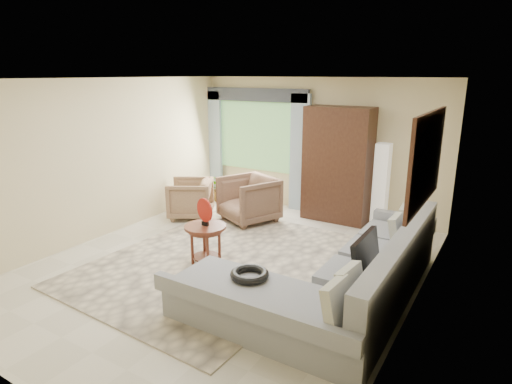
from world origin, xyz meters
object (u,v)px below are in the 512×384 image
Objects in this scene: coffee_table at (206,244)px; armchair_right at (249,199)px; armchair_left at (190,199)px; sectional_sofa at (343,283)px; floor_lamp at (381,186)px; tv_screen at (366,256)px; potted_plant at (221,188)px; armoire at (338,165)px.

coffee_table is 0.64× the size of armchair_right.
armchair_left is 0.87× the size of armchair_right.
floor_lamp is (-0.43, 2.96, 0.47)m from sectional_sofa.
armchair_left is (-3.90, 1.64, -0.35)m from tv_screen.
armchair_right is (1.07, 0.38, 0.05)m from armchair_left.
coffee_table is at bearing -51.15° from armchair_right.
tv_screen is (0.27, -0.07, 0.44)m from sectional_sofa.
tv_screen is 3.11m from floor_lamp.
floor_lamp is (-0.70, 3.03, 0.03)m from tv_screen.
floor_lamp reaches higher than potted_plant.
tv_screen is 0.49× the size of floor_lamp.
sectional_sofa is 3.22m from armchair_right.
armchair_left is at bearing 157.23° from tv_screen.
armoire is (1.33, 0.96, 0.63)m from armchair_right.
armoire is at bearing 4.06° from potted_plant.
coffee_table is (-2.08, 0.05, 0.03)m from sectional_sofa.
armoire is at bearing -175.71° from floor_lamp.
tv_screen is at bearing -63.22° from armoire.
coffee_table is at bearing -57.80° from potted_plant.
sectional_sofa is 4.64m from potted_plant.
coffee_table is 3.06m from armoire.
armchair_left is (-1.55, 1.52, 0.06)m from coffee_table.
armchair_right is at bearing -154.44° from floor_lamp.
coffee_table is 1.03× the size of potted_plant.
armoire reaches higher than coffee_table.
floor_lamp is (1.65, 2.91, 0.44)m from coffee_table.
armoire reaches higher than potted_plant.
floor_lamp is (0.80, 0.06, -0.30)m from armoire.
armoire is at bearing 113.06° from sectional_sofa.
coffee_table is at bearing 15.51° from armchair_left.
tv_screen reaches higher than potted_plant.
coffee_table is at bearing 177.04° from tv_screen.
sectional_sofa is at bearing -66.94° from armoire.
armchair_right is at bearing -32.93° from potted_plant.
armchair_right is 1.61× the size of potted_plant.
potted_plant is (-3.76, 2.72, 0.00)m from sectional_sofa.
tv_screen is 0.92× the size of armchair_left.
armoire is 0.86m from floor_lamp.
armchair_left is at bearing 156.74° from sectional_sofa.
armoire is at bearing 73.44° from coffee_table.
armoire is at bearing 116.78° from tv_screen.
coffee_table is 3.16m from potted_plant.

